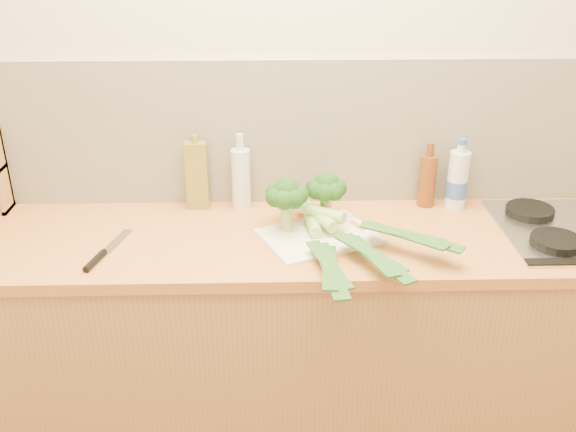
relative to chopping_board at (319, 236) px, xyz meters
name	(u,v)px	position (x,y,z in m)	size (l,w,h in m)	color
room_shell	(289,134)	(-0.09, 0.31, 0.26)	(3.50, 3.50, 3.50)	beige
counter	(291,342)	(-0.09, 0.02, -0.46)	(3.20, 0.62, 0.90)	#A27843
chopping_board	(319,236)	(0.00, 0.00, 0.00)	(0.37, 0.27, 0.01)	white
broccoli_left	(287,195)	(-0.11, 0.04, 0.13)	(0.15, 0.15, 0.19)	#93A45F
broccoli_right	(326,188)	(0.03, 0.11, 0.13)	(0.14, 0.14, 0.18)	#93A45F
leek_front	(316,232)	(-0.01, -0.03, 0.03)	(0.14, 0.69, 0.04)	white
leek_mid	(335,228)	(0.05, -0.03, 0.05)	(0.35, 0.61, 0.04)	white
leek_back	(343,218)	(0.08, 0.00, 0.06)	(0.59, 0.43, 0.04)	white
chefs_knife	(101,256)	(-0.71, -0.12, 0.00)	(0.10, 0.30, 0.02)	silver
oil_tin	(197,175)	(-0.43, 0.26, 0.12)	(0.08, 0.05, 0.29)	olive
glass_bottle	(241,178)	(-0.27, 0.26, 0.11)	(0.07, 0.07, 0.29)	silver
amber_bottle	(427,180)	(0.42, 0.26, 0.10)	(0.06, 0.06, 0.25)	#603212
water_bottle	(457,182)	(0.53, 0.24, 0.10)	(0.08, 0.08, 0.25)	silver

